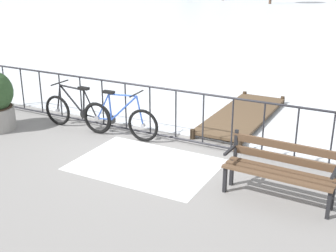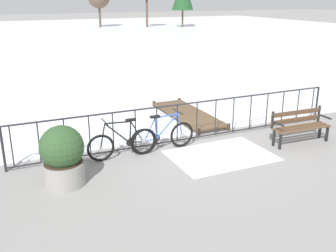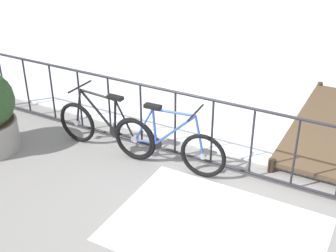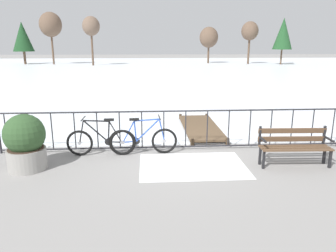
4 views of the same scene
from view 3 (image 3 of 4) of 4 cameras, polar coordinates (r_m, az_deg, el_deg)
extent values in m
plane|color=gray|center=(6.36, 7.84, -5.87)|extent=(160.00, 160.00, 0.00)
cube|color=white|center=(5.37, 6.21, -13.03)|extent=(2.44, 1.74, 0.01)
cylinder|color=#232328|center=(5.84, 8.50, 2.73)|extent=(9.00, 0.04, 0.04)
cylinder|color=#232328|center=(6.31, 7.89, -5.26)|extent=(9.00, 0.04, 0.04)
cylinder|color=#232328|center=(8.40, -20.54, 5.57)|extent=(0.03, 0.03, 0.97)
cylinder|color=#232328|center=(7.99, -17.74, 4.93)|extent=(0.03, 0.03, 0.97)
cylinder|color=#232328|center=(7.61, -14.66, 4.21)|extent=(0.03, 0.03, 0.97)
cylinder|color=#232328|center=(7.25, -11.27, 3.39)|extent=(0.03, 0.03, 0.97)
cylinder|color=#232328|center=(6.92, -7.55, 2.49)|extent=(0.03, 0.03, 0.97)
cylinder|color=#232328|center=(6.62, -3.48, 1.48)|extent=(0.03, 0.03, 0.97)
cylinder|color=#232328|center=(6.37, 0.93, 0.38)|extent=(0.03, 0.03, 0.97)
cylinder|color=#232328|center=(6.15, 5.69, -0.80)|extent=(0.03, 0.03, 0.97)
cylinder|color=#232328|center=(5.99, 10.74, -2.06)|extent=(0.03, 0.03, 0.97)
cylinder|color=#232328|center=(5.87, 16.05, -3.35)|extent=(0.03, 0.03, 0.97)
torus|color=black|center=(6.44, -4.22, -1.75)|extent=(0.66, 0.10, 0.66)
cylinder|color=gray|center=(6.44, -4.22, -1.75)|extent=(0.08, 0.06, 0.08)
torus|color=black|center=(6.05, 4.53, -3.84)|extent=(0.66, 0.10, 0.66)
cylinder|color=gray|center=(6.05, 4.53, -3.84)|extent=(0.08, 0.06, 0.08)
cylinder|color=#2D51B2|center=(6.17, -1.75, -0.07)|extent=(0.08, 0.04, 0.53)
cylinder|color=#2D51B2|center=(6.04, 0.92, -0.54)|extent=(0.61, 0.07, 0.59)
cylinder|color=#2D51B2|center=(5.93, 0.75, 1.76)|extent=(0.63, 0.07, 0.07)
cylinder|color=#2D51B2|center=(6.36, -2.90, -1.99)|extent=(0.34, 0.05, 0.05)
cylinder|color=#2D51B2|center=(6.24, -3.13, 0.16)|extent=(0.32, 0.05, 0.56)
cylinder|color=#2D51B2|center=(5.93, 4.06, -1.32)|extent=(0.16, 0.04, 0.59)
cube|color=black|center=(6.04, -1.97, 2.53)|extent=(0.25, 0.11, 0.05)
cylinder|color=black|center=(5.79, 3.59, 1.74)|extent=(0.06, 0.52, 0.03)
cylinder|color=black|center=(6.29, -1.54, -2.24)|extent=(0.18, 0.03, 0.18)
torus|color=black|center=(6.46, -4.40, -1.63)|extent=(0.66, 0.07, 0.66)
cylinder|color=gray|center=(6.46, -4.40, -1.63)|extent=(0.08, 0.06, 0.08)
torus|color=black|center=(7.03, -11.59, 0.45)|extent=(0.66, 0.07, 0.66)
cylinder|color=gray|center=(7.03, -11.59, 0.45)|extent=(0.08, 0.06, 0.08)
cylinder|color=black|center=(6.49, -6.82, 1.24)|extent=(0.08, 0.04, 0.53)
cylinder|color=black|center=(6.66, -9.05, 1.93)|extent=(0.61, 0.04, 0.59)
cylinder|color=black|center=(6.54, -9.07, 3.99)|extent=(0.63, 0.04, 0.07)
cylinder|color=black|center=(6.54, -5.64, -1.19)|extent=(0.34, 0.03, 0.05)
cylinder|color=black|center=(6.41, -5.59, 0.83)|extent=(0.32, 0.03, 0.56)
cylinder|color=black|center=(6.87, -11.42, 2.48)|extent=(0.16, 0.03, 0.59)
cube|color=black|center=(6.35, -6.82, 3.66)|extent=(0.24, 0.10, 0.05)
cylinder|color=black|center=(6.70, -11.27, 5.00)|extent=(0.03, 0.52, 0.03)
cylinder|color=black|center=(6.62, -6.85, -0.77)|extent=(0.18, 0.02, 0.18)
cube|color=brown|center=(7.73, 20.12, 0.09)|extent=(1.10, 3.21, 0.06)
cylinder|color=#3C2E20|center=(6.43, 13.17, -4.94)|extent=(0.10, 0.10, 0.20)
cylinder|color=#3C2E20|center=(9.25, 18.93, 4.74)|extent=(0.10, 0.10, 0.20)
camera|label=1|loc=(3.09, 160.15, -31.54)|focal=46.96mm
camera|label=2|loc=(7.21, -92.00, 0.72)|focal=41.57mm
camera|label=4|loc=(4.04, -105.64, -20.36)|focal=34.29mm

